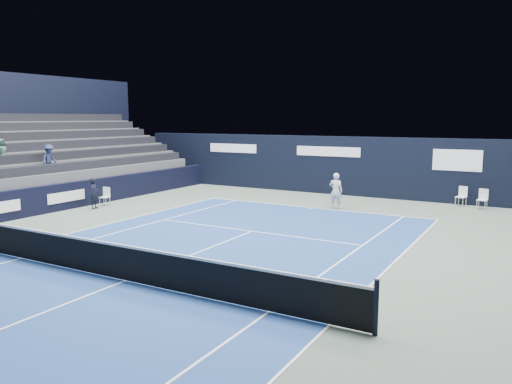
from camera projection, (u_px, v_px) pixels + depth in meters
ground at (175, 261)px, 14.28m from camera, size 48.00×48.00×0.00m
court_surface at (125, 281)px, 12.56m from camera, size 10.97×23.77×0.01m
folding_chair_back_a at (462, 195)px, 23.20m from camera, size 0.51×0.50×0.93m
folding_chair_back_b at (483, 198)px, 22.42m from camera, size 0.46×0.45×0.91m
line_judge_chair at (105, 195)px, 23.36m from camera, size 0.44×0.43×0.86m
line_judge at (94, 194)px, 22.47m from camera, size 0.48×0.59×1.40m
court_markings at (125, 281)px, 12.56m from camera, size 11.03×23.83×0.00m
tennis_net at (124, 262)px, 12.49m from camera, size 12.90×0.10×1.10m
back_sponsor_wall at (347, 166)px, 26.51m from camera, size 26.00×0.63×3.10m
side_barrier_left at (64, 196)px, 22.26m from camera, size 0.33×22.00×1.20m
spectator_stand at (27, 161)px, 24.78m from camera, size 6.00×18.00×6.40m
tennis_player at (336, 191)px, 22.52m from camera, size 0.64×0.85×1.63m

